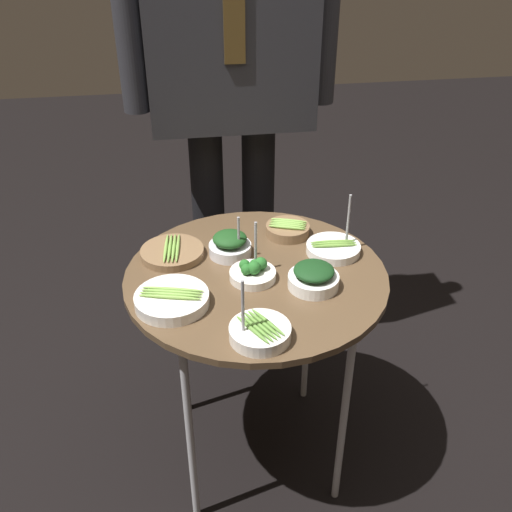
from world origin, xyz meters
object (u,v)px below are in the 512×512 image
at_px(bowl_spinach_mid_left, 314,277).
at_px(bowl_asparagus_mid_right, 260,332).
at_px(bowl_broccoli_near_rim, 253,272).
at_px(bowl_asparagus_center, 288,229).
at_px(waiter_figure, 230,41).
at_px(bowl_asparagus_far_rim, 172,252).
at_px(bowl_asparagus_front_left, 172,299).
at_px(bowl_asparagus_front_center, 333,248).
at_px(serving_cart, 256,288).
at_px(bowl_spinach_back_right, 230,245).

height_order(bowl_spinach_mid_left, bowl_asparagus_mid_right, bowl_asparagus_mid_right).
distance_m(bowl_broccoli_near_rim, bowl_asparagus_center, 0.24).
height_order(bowl_spinach_mid_left, waiter_figure, waiter_figure).
relative_size(bowl_asparagus_mid_right, bowl_asparagus_far_rim, 0.93).
relative_size(bowl_spinach_mid_left, bowl_asparagus_center, 1.01).
bearing_deg(waiter_figure, bowl_asparagus_front_left, -109.03).
distance_m(bowl_asparagus_far_rim, bowl_asparagus_front_left, 0.22).
bearing_deg(waiter_figure, bowl_asparagus_front_center, -66.43).
bearing_deg(bowl_asparagus_center, bowl_asparagus_front_left, -139.95).
distance_m(bowl_spinach_mid_left, bowl_asparagus_mid_right, 0.23).
relative_size(bowl_asparagus_front_center, bowl_asparagus_center, 1.32).
xyz_separation_m(serving_cart, bowl_spinach_back_right, (-0.05, 0.10, 0.08)).
height_order(serving_cart, bowl_asparagus_mid_right, bowl_asparagus_mid_right).
bearing_deg(bowl_asparagus_center, bowl_spinach_mid_left, -87.97).
bearing_deg(bowl_asparagus_center, bowl_asparagus_far_rim, -168.84).
relative_size(bowl_spinach_mid_left, bowl_asparagus_far_rim, 0.74).
xyz_separation_m(bowl_spinach_back_right, bowl_asparagus_front_left, (-0.16, -0.20, -0.01)).
height_order(bowl_spinach_mid_left, bowl_asparagus_front_center, bowl_asparagus_front_center).
relative_size(bowl_broccoli_near_rim, bowl_asparagus_front_left, 0.82).
height_order(bowl_asparagus_front_left, bowl_asparagus_center, same).
distance_m(serving_cart, bowl_asparagus_front_left, 0.25).
bearing_deg(bowl_asparagus_mid_right, waiter_figure, 87.03).
bearing_deg(bowl_asparagus_front_center, bowl_asparagus_mid_right, -128.57).
height_order(bowl_broccoli_near_rim, bowl_spinach_mid_left, bowl_broccoli_near_rim).
relative_size(serving_cart, bowl_asparagus_front_center, 4.12).
xyz_separation_m(bowl_asparagus_front_left, bowl_asparagus_center, (0.33, 0.28, 0.00)).
bearing_deg(bowl_spinach_mid_left, bowl_asparagus_far_rim, 149.55).
xyz_separation_m(bowl_broccoli_near_rim, bowl_spinach_back_right, (-0.04, 0.12, 0.01)).
height_order(bowl_asparagus_front_left, waiter_figure, waiter_figure).
xyz_separation_m(bowl_broccoli_near_rim, bowl_asparagus_far_rim, (-0.19, 0.14, -0.01)).
relative_size(bowl_asparagus_mid_right, bowl_asparagus_center, 1.28).
distance_m(bowl_asparagus_center, waiter_figure, 0.58).
xyz_separation_m(bowl_broccoli_near_rim, bowl_asparagus_front_center, (0.23, 0.09, -0.01)).
distance_m(serving_cart, waiter_figure, 0.74).
distance_m(bowl_spinach_mid_left, bowl_asparagus_far_rim, 0.39).
xyz_separation_m(serving_cart, waiter_figure, (0.01, 0.55, 0.50)).
xyz_separation_m(bowl_broccoli_near_rim, bowl_asparagus_front_left, (-0.20, -0.08, -0.00)).
xyz_separation_m(bowl_broccoli_near_rim, bowl_asparagus_mid_right, (-0.02, -0.23, -0.00)).
relative_size(bowl_asparagus_mid_right, waiter_figure, 0.09).
relative_size(serving_cart, bowl_spinach_mid_left, 5.37).
bearing_deg(bowl_broccoli_near_rim, waiter_figure, 87.88).
xyz_separation_m(bowl_asparagus_front_center, bowl_asparagus_far_rim, (-0.43, 0.05, -0.00)).
xyz_separation_m(serving_cart, bowl_asparagus_front_left, (-0.21, -0.10, 0.06)).
xyz_separation_m(bowl_asparagus_front_center, waiter_figure, (-0.21, 0.48, 0.44)).
xyz_separation_m(bowl_spinach_mid_left, bowl_asparagus_front_left, (-0.34, -0.02, -0.01)).
bearing_deg(bowl_asparagus_far_rim, bowl_asparagus_mid_right, -64.54).
relative_size(bowl_spinach_mid_left, bowl_asparagus_mid_right, 0.79).
height_order(bowl_asparagus_front_center, bowl_asparagus_mid_right, bowl_asparagus_front_center).
xyz_separation_m(bowl_asparagus_front_center, bowl_asparagus_front_left, (-0.43, -0.17, 0.00)).
xyz_separation_m(serving_cart, bowl_asparagus_mid_right, (-0.03, -0.25, 0.06)).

